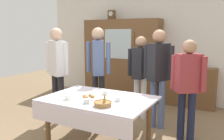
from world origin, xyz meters
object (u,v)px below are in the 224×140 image
at_px(wall_cabinet, 122,59).
at_px(book_stack, 191,65).
at_px(person_beside_shelf, 57,64).
at_px(person_behind_table_right, 158,69).
at_px(spoon_mid_left, 89,91).
at_px(dining_table, 97,105).
at_px(spoon_front_edge, 131,96).
at_px(tea_cup_center, 87,102).
at_px(tea_cup_front_edge, 118,99).
at_px(bookshelf_low, 190,87).
at_px(person_near_right_end, 140,69).
at_px(bread_basket, 103,103).
at_px(spoon_far_left, 71,96).
at_px(person_behind_table_left, 98,64).
at_px(person_by_cabinet, 188,81).
at_px(tea_cup_mid_left, 105,93).
at_px(pastry_plate, 88,97).
at_px(mantel_clock, 112,15).
at_px(tea_cup_back_edge, 67,98).

relative_size(wall_cabinet, book_stack, 8.55).
bearing_deg(person_beside_shelf, person_behind_table_right, 16.39).
bearing_deg(spoon_mid_left, dining_table, -41.57).
bearing_deg(book_stack, spoon_mid_left, -115.66).
bearing_deg(spoon_front_edge, tea_cup_center, -122.16).
bearing_deg(tea_cup_front_edge, spoon_mid_left, 156.68).
bearing_deg(tea_cup_front_edge, bookshelf_low, 79.84).
distance_m(person_behind_table_right, person_near_right_end, 0.57).
distance_m(tea_cup_front_edge, bread_basket, 0.29).
height_order(tea_cup_center, person_near_right_end, person_near_right_end).
relative_size(person_beside_shelf, person_near_right_end, 1.10).
relative_size(dining_table, spoon_far_left, 12.90).
bearing_deg(person_near_right_end, tea_cup_center, -92.28).
distance_m(dining_table, person_near_right_end, 1.47).
height_order(person_behind_table_left, person_by_cabinet, person_behind_table_left).
relative_size(tea_cup_mid_left, pastry_plate, 0.46).
xyz_separation_m(book_stack, tea_cup_mid_left, (-0.80, -2.40, -0.19)).
xyz_separation_m(bookshelf_low, person_behind_table_right, (-0.26, -1.53, 0.60)).
height_order(tea_cup_front_edge, tea_cup_mid_left, same).
bearing_deg(mantel_clock, person_beside_shelf, -91.63).
xyz_separation_m(wall_cabinet, bread_basket, (1.15, -2.85, -0.23)).
distance_m(bookshelf_low, pastry_plate, 2.85).
height_order(dining_table, tea_cup_front_edge, tea_cup_front_edge).
bearing_deg(spoon_mid_left, tea_cup_front_edge, -23.32).
distance_m(spoon_mid_left, person_behind_table_left, 0.84).
height_order(wall_cabinet, person_by_cabinet, wall_cabinet).
height_order(tea_cup_center, person_behind_table_left, person_behind_table_left).
bearing_deg(person_behind_table_left, tea_cup_back_edge, -77.45).
bearing_deg(pastry_plate, spoon_mid_left, 122.22).
bearing_deg(spoon_mid_left, bread_basket, -43.82).
relative_size(book_stack, person_beside_shelf, 0.13).
height_order(spoon_far_left, spoon_front_edge, same).
height_order(bookshelf_low, bread_basket, bookshelf_low).
bearing_deg(tea_cup_front_edge, tea_cup_back_edge, -157.23).
height_order(wall_cabinet, tea_cup_front_edge, wall_cabinet).
bearing_deg(wall_cabinet, tea_cup_center, -72.44).
height_order(book_stack, person_behind_table_right, person_behind_table_right).
bearing_deg(person_behind_table_right, bookshelf_low, 80.40).
bearing_deg(dining_table, tea_cup_back_edge, -142.12).
xyz_separation_m(tea_cup_front_edge, spoon_far_left, (-0.73, -0.09, -0.02)).
distance_m(pastry_plate, person_near_right_end, 1.51).
relative_size(book_stack, tea_cup_back_edge, 1.78).
distance_m(mantel_clock, person_near_right_end, 2.05).
relative_size(tea_cup_back_edge, person_near_right_end, 0.08).
distance_m(bread_basket, person_near_right_end, 1.72).
bearing_deg(pastry_plate, tea_cup_front_edge, 8.37).
bearing_deg(bread_basket, spoon_mid_left, 136.18).
relative_size(tea_cup_center, tea_cup_back_edge, 1.00).
relative_size(wall_cabinet, person_behind_table_left, 1.13).
height_order(pastry_plate, person_beside_shelf, person_beside_shelf).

